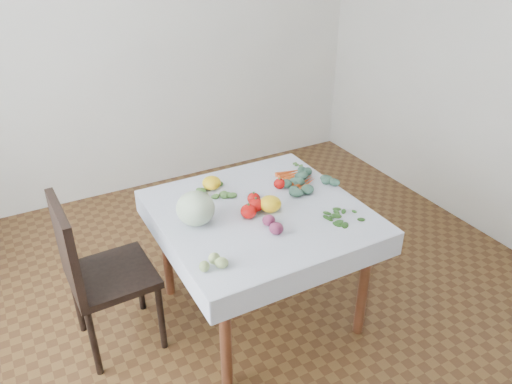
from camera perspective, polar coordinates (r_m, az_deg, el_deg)
ground at (r=3.29m, az=0.42°, el=-13.38°), size 4.00×4.00×0.00m
back_wall at (r=4.36m, az=-12.91°, el=17.03°), size 4.00×0.04×2.70m
table at (r=2.89m, az=0.47°, el=-3.82°), size 1.00×1.00×0.75m
tablecloth at (r=2.83m, az=0.48°, el=-2.14°), size 1.12×1.12×0.01m
chair at (r=2.85m, az=-18.11°, el=-8.29°), size 0.46×0.46×0.98m
cabbage at (r=2.69m, az=-6.93°, el=-1.87°), size 0.24×0.24×0.19m
tomato_a at (r=2.88m, az=-0.27°, el=-0.73°), size 0.08×0.08×0.07m
tomato_b at (r=3.04m, az=2.70°, el=0.95°), size 0.07×0.07×0.06m
tomato_c at (r=2.75m, az=-0.85°, el=-2.21°), size 0.09×0.09×0.08m
tomato_d at (r=2.81m, az=-0.02°, el=-1.48°), size 0.10×0.10×0.08m
heirloom_back at (r=3.04m, az=-5.10°, el=1.05°), size 0.12×0.12×0.08m
heirloom_front at (r=2.81m, az=1.63°, el=-1.35°), size 0.16×0.16×0.09m
onion_a at (r=2.69m, az=1.47°, el=-3.26°), size 0.09×0.09×0.06m
onion_b at (r=2.62m, az=2.32°, el=-4.17°), size 0.08×0.08×0.07m
tomatillo_cluster at (r=2.39m, az=-4.41°, el=-8.25°), size 0.08×0.13×0.05m
carrot_bunch at (r=3.15m, az=4.87°, el=1.62°), size 0.20×0.27×0.03m
kale_bunch at (r=3.12m, az=5.63°, el=1.36°), size 0.29×0.28×0.04m
basil_bunch at (r=2.81m, az=10.10°, el=-2.75°), size 0.22×0.18×0.01m
dill_bunch at (r=2.98m, az=-4.99°, el=-0.17°), size 0.21×0.19×0.02m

